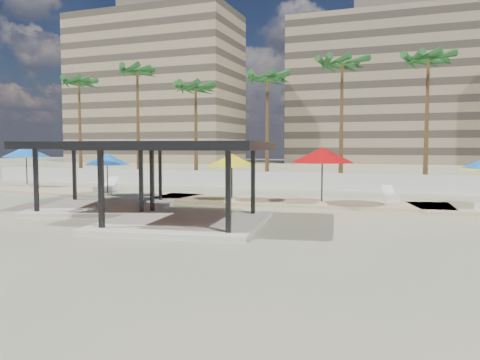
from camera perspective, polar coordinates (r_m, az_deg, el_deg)
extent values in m
plane|color=tan|center=(19.56, -4.36, -4.95)|extent=(200.00, 200.00, 0.00)
cube|color=#C6B284|center=(32.23, -18.39, -1.51)|extent=(16.40, 6.19, 0.24)
cube|color=#C6B284|center=(25.48, 6.33, -2.74)|extent=(16.24, 5.11, 0.24)
cube|color=silver|center=(34.61, 6.68, -0.07)|extent=(56.00, 0.30, 1.20)
cube|color=#937F60|center=(99.85, -10.29, 10.82)|extent=(34.00, 16.00, 30.00)
cube|color=#595147|center=(103.05, -10.41, 19.80)|extent=(11.90, 9.60, 2.40)
cube|color=#847259|center=(96.29, 17.90, 10.34)|extent=(38.00, 16.00, 28.00)
cube|color=#595147|center=(99.18, 18.10, 19.10)|extent=(13.30, 9.60, 2.40)
cube|color=beige|center=(18.63, -6.74, -5.13)|extent=(6.93, 6.93, 0.19)
cube|color=black|center=(17.26, -16.57, -1.03)|extent=(0.19, 0.19, 2.78)
cube|color=black|center=(21.43, -10.67, 0.01)|extent=(0.19, 0.19, 2.78)
cube|color=black|center=(15.60, -1.44, -1.39)|extent=(0.19, 0.19, 2.78)
cube|color=black|center=(20.12, 1.61, -0.18)|extent=(0.19, 0.19, 2.78)
cube|color=brown|center=(18.40, -6.82, 4.14)|extent=(7.14, 7.14, 0.26)
cube|color=black|center=(15.45, -10.58, 4.13)|extent=(6.34, 1.03, 0.31)
cube|color=black|center=(21.40, -4.11, 4.14)|extent=(6.34, 1.03, 0.31)
cube|color=black|center=(19.63, -15.58, 4.01)|extent=(1.03, 6.34, 0.31)
cube|color=black|center=(17.64, 2.94, 4.17)|extent=(1.03, 6.34, 0.31)
cube|color=beige|center=(24.15, -16.14, -3.16)|extent=(7.89, 7.89, 0.19)
cube|color=black|center=(22.64, -23.61, 0.00)|extent=(0.22, 0.22, 2.81)
cube|color=black|center=(26.97, -19.54, 0.69)|extent=(0.22, 0.22, 2.81)
cube|color=black|center=(21.16, -11.96, -0.01)|extent=(0.22, 0.22, 2.81)
cube|color=black|center=(25.74, -9.70, 0.72)|extent=(0.22, 0.22, 2.81)
cube|color=brown|center=(23.97, -16.28, 4.05)|extent=(8.13, 8.13, 0.26)
cube|color=black|center=(20.94, -18.81, 4.03)|extent=(6.13, 2.27, 0.32)
cube|color=black|center=(27.03, -14.32, 4.06)|extent=(6.13, 2.27, 0.32)
cube|color=black|center=(25.08, -23.28, 3.88)|extent=(2.27, 6.13, 0.32)
cube|color=black|center=(23.25, -8.73, 4.17)|extent=(2.27, 6.13, 0.32)
cylinder|color=beige|center=(37.79, -24.52, -0.60)|extent=(0.57, 0.57, 0.14)
cylinder|color=#262628|center=(37.72, -24.58, 1.38)|extent=(0.08, 0.08, 2.75)
cone|color=blue|center=(37.69, -24.63, 3.17)|extent=(3.53, 3.53, 0.80)
cylinder|color=beige|center=(25.22, -0.99, -2.38)|extent=(0.49, 0.49, 0.12)
cylinder|color=#262628|center=(25.12, -0.99, 0.15)|extent=(0.07, 0.07, 2.35)
cone|color=yellow|center=(25.07, -0.99, 2.45)|extent=(3.56, 3.56, 0.68)
cylinder|color=beige|center=(23.92, 9.93, -2.77)|extent=(0.56, 0.56, 0.13)
cylinder|color=#262628|center=(23.80, 9.97, 0.26)|extent=(0.08, 0.08, 2.66)
cone|color=#AB0709|center=(23.76, 10.00, 3.02)|extent=(3.34, 3.34, 0.78)
cylinder|color=beige|center=(29.04, -15.82, -1.69)|extent=(0.49, 0.49, 0.12)
cylinder|color=#262628|center=(28.96, -15.87, 0.49)|extent=(0.07, 0.07, 2.33)
cone|color=blue|center=(28.92, -15.90, 2.47)|extent=(3.33, 3.33, 0.68)
cube|color=silver|center=(31.56, -15.97, -1.06)|extent=(1.19, 2.37, 0.32)
cube|color=silver|center=(31.54, -15.97, -0.71)|extent=(1.19, 2.37, 0.07)
cube|color=silver|center=(32.32, -15.30, -0.11)|extent=(0.88, 0.90, 0.58)
cube|color=silver|center=(26.94, 17.89, -2.01)|extent=(1.06, 1.92, 0.25)
cube|color=silver|center=(26.92, 17.89, -1.69)|extent=(1.06, 1.92, 0.05)
cube|color=silver|center=(27.59, 17.60, -1.09)|extent=(0.74, 0.75, 0.46)
cone|color=brown|center=(46.18, -18.92, 5.75)|extent=(0.36, 0.36, 9.24)
ellipsoid|color=#1B4E1E|center=(46.53, -19.05, 11.13)|extent=(3.00, 3.00, 1.80)
cone|color=brown|center=(43.01, -12.33, 6.52)|extent=(0.36, 0.36, 10.00)
ellipsoid|color=#1B4E1E|center=(43.49, -12.43, 12.79)|extent=(3.00, 3.00, 1.80)
cone|color=brown|center=(39.55, -5.39, 5.53)|extent=(0.36, 0.36, 8.21)
ellipsoid|color=#1B4E1E|center=(39.84, -5.43, 11.08)|extent=(3.00, 3.00, 1.80)
cone|color=brown|center=(38.13, 3.34, 6.04)|extent=(0.36, 0.36, 8.80)
ellipsoid|color=#1B4E1E|center=(38.51, 3.36, 12.23)|extent=(3.00, 3.00, 1.80)
cone|color=brown|center=(36.37, 12.26, 6.63)|extent=(0.36, 0.36, 9.53)
ellipsoid|color=#1B4E1E|center=(36.86, 12.36, 13.66)|extent=(3.00, 3.00, 1.80)
cone|color=brown|center=(36.23, 21.80, 6.40)|extent=(0.36, 0.36, 9.47)
ellipsoid|color=#1B4E1E|center=(36.72, 21.98, 13.40)|extent=(3.00, 3.00, 1.80)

